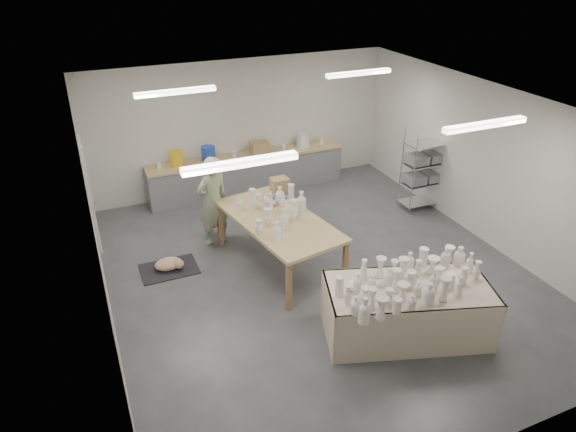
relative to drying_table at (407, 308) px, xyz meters
name	(u,v)px	position (x,y,z in m)	size (l,w,h in m)	color
room	(312,164)	(-0.59, 2.06, 1.59)	(8.00, 8.02, 3.00)	#424449
back_counter	(248,172)	(-0.50, 5.65, 0.02)	(4.60, 0.60, 1.24)	tan
wire_shelf	(424,169)	(2.71, 3.37, 0.45)	(0.88, 0.48, 1.80)	silver
drying_table	(407,308)	(0.00, 0.00, 0.00)	(2.61, 1.84, 1.21)	olive
work_table	(278,215)	(-0.97, 2.59, 0.49)	(1.68, 2.71, 1.33)	tan
rug	(169,269)	(-2.90, 3.09, -0.46)	(1.00, 0.70, 0.02)	black
cat	(170,264)	(-2.87, 3.07, -0.34)	(0.54, 0.42, 0.21)	white
potter	(213,201)	(-1.85, 3.69, 0.43)	(0.65, 0.43, 1.79)	#98A781
red_stool	(211,224)	(-1.85, 3.96, -0.21)	(0.31, 0.31, 0.29)	#B01927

